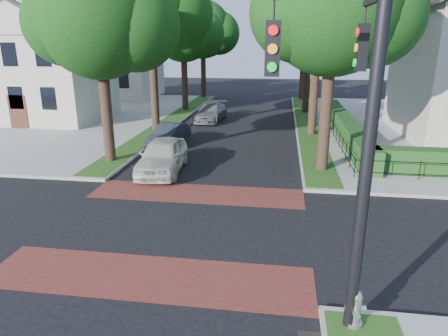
% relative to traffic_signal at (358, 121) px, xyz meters
% --- Properties ---
extents(ground, '(120.00, 120.00, 0.00)m').
position_rel_traffic_signal_xyz_m(ground, '(-4.89, 4.41, -4.71)').
color(ground, black).
rests_on(ground, ground).
extents(sidewalk_nw, '(30.00, 30.00, 0.15)m').
position_rel_traffic_signal_xyz_m(sidewalk_nw, '(-24.39, 23.41, -4.63)').
color(sidewalk_nw, gray).
rests_on(sidewalk_nw, ground).
extents(crosswalk_far, '(9.00, 2.20, 0.01)m').
position_rel_traffic_signal_xyz_m(crosswalk_far, '(-4.89, 7.61, -4.70)').
color(crosswalk_far, maroon).
rests_on(crosswalk_far, ground).
extents(crosswalk_near, '(9.00, 2.20, 0.01)m').
position_rel_traffic_signal_xyz_m(crosswalk_near, '(-4.89, 1.21, -4.70)').
color(crosswalk_near, maroon).
rests_on(crosswalk_near, ground).
extents(grass_strip_ne, '(1.60, 29.80, 0.02)m').
position_rel_traffic_signal_xyz_m(grass_strip_ne, '(0.51, 23.51, -4.55)').
color(grass_strip_ne, '#194413').
rests_on(grass_strip_ne, sidewalk_ne).
extents(grass_strip_nw, '(1.60, 29.80, 0.02)m').
position_rel_traffic_signal_xyz_m(grass_strip_nw, '(-10.29, 23.51, -4.55)').
color(grass_strip_nw, '#194413').
rests_on(grass_strip_nw, sidewalk_nw).
extents(tree_right_near, '(7.75, 6.67, 10.66)m').
position_rel_traffic_signal_xyz_m(tree_right_near, '(0.72, 11.65, 2.92)').
color(tree_right_near, black).
rests_on(tree_right_near, sidewalk_ne).
extents(tree_right_mid, '(8.25, 7.09, 11.22)m').
position_rel_traffic_signal_xyz_m(tree_right_mid, '(0.72, 19.66, 3.28)').
color(tree_right_mid, black).
rests_on(tree_right_mid, sidewalk_ne).
extents(tree_right_far, '(7.25, 6.23, 9.74)m').
position_rel_traffic_signal_xyz_m(tree_right_far, '(0.71, 28.64, 2.20)').
color(tree_right_far, black).
rests_on(tree_right_far, sidewalk_ne).
extents(tree_right_back, '(7.50, 6.45, 10.20)m').
position_rel_traffic_signal_xyz_m(tree_right_back, '(0.72, 37.64, 2.56)').
color(tree_right_back, black).
rests_on(tree_right_back, sidewalk_ne).
extents(tree_left_near, '(7.50, 6.45, 10.20)m').
position_rel_traffic_signal_xyz_m(tree_left_near, '(-10.28, 11.64, 2.56)').
color(tree_left_near, black).
rests_on(tree_left_near, sidewalk_nw).
extents(tree_left_mid, '(8.00, 6.88, 11.48)m').
position_rel_traffic_signal_xyz_m(tree_left_mid, '(-10.28, 19.66, 3.64)').
color(tree_left_mid, black).
rests_on(tree_left_mid, sidewalk_nw).
extents(tree_left_far, '(7.00, 6.02, 9.86)m').
position_rel_traffic_signal_xyz_m(tree_left_far, '(-10.29, 28.63, 2.41)').
color(tree_left_far, black).
rests_on(tree_left_far, sidewalk_nw).
extents(tree_left_back, '(7.75, 6.66, 10.44)m').
position_rel_traffic_signal_xyz_m(tree_left_back, '(-10.28, 37.65, 2.70)').
color(tree_left_back, black).
rests_on(tree_left_back, sidewalk_nw).
extents(hedge_main_road, '(1.00, 18.00, 1.20)m').
position_rel_traffic_signal_xyz_m(hedge_main_road, '(2.81, 19.41, -3.96)').
color(hedge_main_road, '#1B4718').
rests_on(hedge_main_road, sidewalk_ne).
extents(fence_main_road, '(0.06, 18.00, 0.90)m').
position_rel_traffic_signal_xyz_m(fence_main_road, '(2.01, 19.41, -4.11)').
color(fence_main_road, black).
rests_on(fence_main_road, sidewalk_ne).
extents(house_left_near, '(10.00, 9.00, 10.14)m').
position_rel_traffic_signal_xyz_m(house_left_near, '(-20.38, 22.41, 0.33)').
color(house_left_near, beige).
rests_on(house_left_near, sidewalk_nw).
extents(house_left_far, '(10.00, 9.00, 10.14)m').
position_rel_traffic_signal_xyz_m(house_left_far, '(-20.38, 36.41, 0.33)').
color(house_left_far, beige).
rests_on(house_left_far, sidewalk_nw).
extents(traffic_signal, '(2.17, 2.00, 8.00)m').
position_rel_traffic_signal_xyz_m(traffic_signal, '(0.00, 0.00, 0.00)').
color(traffic_signal, black).
rests_on(traffic_signal, sidewalk_se).
extents(parked_car_front, '(2.29, 5.01, 1.67)m').
position_rel_traffic_signal_xyz_m(parked_car_front, '(-7.19, 10.34, -3.87)').
color(parked_car_front, beige).
rests_on(parked_car_front, ground).
extents(parked_car_middle, '(1.96, 4.19, 1.33)m').
position_rel_traffic_signal_xyz_m(parked_car_middle, '(-8.35, 15.62, -4.04)').
color(parked_car_middle, '#222733').
rests_on(parked_car_middle, ground).
extents(parked_car_rear, '(2.30, 5.00, 1.42)m').
position_rel_traffic_signal_xyz_m(parked_car_rear, '(-7.19, 23.94, -4.00)').
color(parked_car_rear, slate).
rests_on(parked_car_rear, ground).
extents(fire_hydrant, '(0.49, 0.51, 0.91)m').
position_rel_traffic_signal_xyz_m(fire_hydrant, '(0.31, -0.19, -4.13)').
color(fire_hydrant, '#A5A5A7').
rests_on(fire_hydrant, sidewalk_se).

